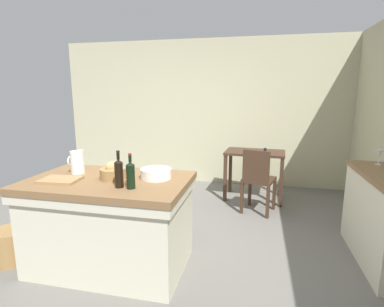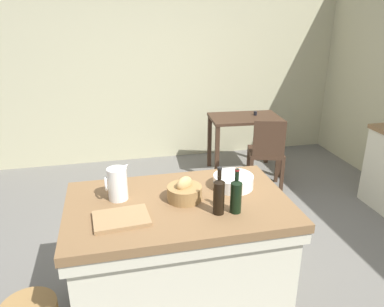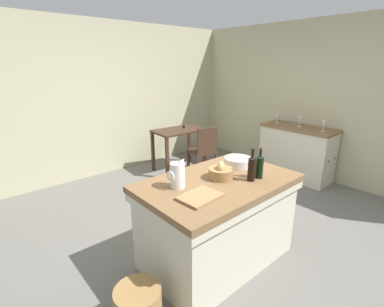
{
  "view_description": "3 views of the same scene",
  "coord_description": "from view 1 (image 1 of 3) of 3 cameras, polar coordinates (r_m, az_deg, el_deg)",
  "views": [
    {
      "loc": [
        1.0,
        -2.86,
        1.64
      ],
      "look_at": [
        0.24,
        0.55,
        0.94
      ],
      "focal_mm": 27.88,
      "sensor_mm": 36.0,
      "label": 1
    },
    {
      "loc": [
        -0.74,
        -2.63,
        2.07
      ],
      "look_at": [
        -0.02,
        0.54,
        0.81
      ],
      "focal_mm": 35.03,
      "sensor_mm": 36.0,
      "label": 2
    },
    {
      "loc": [
        -2.1,
        -2.09,
        1.9
      ],
      "look_at": [
        0.09,
        0.41,
        0.83
      ],
      "focal_mm": 26.04,
      "sensor_mm": 36.0,
      "label": 3
    }
  ],
  "objects": [
    {
      "name": "wine_bottle_dark",
      "position": [
        2.51,
        -11.66,
        -3.96
      ],
      "size": [
        0.07,
        0.07,
        0.3
      ],
      "color": "black",
      "rests_on": "island_table"
    },
    {
      "name": "wall_back",
      "position": [
        5.56,
        2.21,
        7.82
      ],
      "size": [
        5.32,
        0.12,
        2.6
      ],
      "primitive_type": "cube",
      "color": "#B7B28E",
      "rests_on": "ground"
    },
    {
      "name": "bread_basket",
      "position": [
        2.84,
        -14.9,
        -3.56
      ],
      "size": [
        0.23,
        0.23,
        0.17
      ],
      "color": "olive",
      "rests_on": "island_table"
    },
    {
      "name": "wine_glass_middle",
      "position": [
        3.73,
        32.18,
        -0.17
      ],
      "size": [
        0.07,
        0.07,
        0.16
      ],
      "color": "white",
      "rests_on": "side_cabinet"
    },
    {
      "name": "wine_bottle_amber",
      "position": [
        2.56,
        -13.81,
        -3.57
      ],
      "size": [
        0.07,
        0.07,
        0.31
      ],
      "color": "black",
      "rests_on": "island_table"
    },
    {
      "name": "wicker_hamper",
      "position": [
        3.57,
        -31.24,
        -14.79
      ],
      "size": [
        0.35,
        0.35,
        0.33
      ],
      "primitive_type": "cylinder",
      "color": "olive",
      "rests_on": "ground"
    },
    {
      "name": "wooden_chair",
      "position": [
        4.2,
        12.49,
        -4.71
      ],
      "size": [
        0.49,
        0.49,
        0.91
      ],
      "color": "#3D281C",
      "rests_on": "ground"
    },
    {
      "name": "writing_desk",
      "position": [
        4.75,
        11.9,
        -1.08
      ],
      "size": [
        0.94,
        0.62,
        0.81
      ],
      "color": "#3D281C",
      "rests_on": "ground"
    },
    {
      "name": "island_table",
      "position": [
        3.0,
        -15.39,
        -12.08
      ],
      "size": [
        1.49,
        0.93,
        0.87
      ],
      "color": "brown",
      "rests_on": "ground"
    },
    {
      "name": "cutting_board",
      "position": [
        2.94,
        -23.9,
        -4.64
      ],
      "size": [
        0.35,
        0.27,
        0.02
      ],
      "primitive_type": "cube",
      "rotation": [
        0.0,
        0.0,
        0.08
      ],
      "color": "#99754C",
      "rests_on": "island_table"
    },
    {
      "name": "wash_bowl",
      "position": [
        2.8,
        -6.91,
        -3.8
      ],
      "size": [
        0.29,
        0.29,
        0.09
      ],
      "primitive_type": "cylinder",
      "color": "white",
      "rests_on": "island_table"
    },
    {
      "name": "pitcher",
      "position": [
        3.14,
        -21.1,
        -1.5
      ],
      "size": [
        0.17,
        0.13,
        0.27
      ],
      "color": "white",
      "rests_on": "island_table"
    },
    {
      "name": "ground_plane",
      "position": [
        3.45,
        -6.16,
        -17.14
      ],
      "size": [
        6.76,
        6.76,
        0.0
      ],
      "primitive_type": "plane",
      "color": "#66635E"
    }
  ]
}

